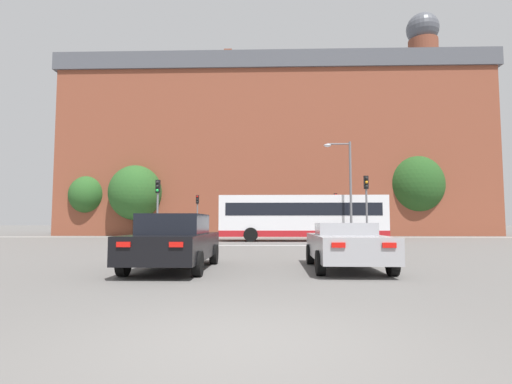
{
  "coord_description": "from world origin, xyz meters",
  "views": [
    {
      "loc": [
        0.29,
        -4.61,
        1.34
      ],
      "look_at": [
        -0.53,
        23.01,
        3.47
      ],
      "focal_mm": 28.0,
      "sensor_mm": 36.0,
      "label": 1
    }
  ],
  "objects_px": {
    "bus_crossing_lead": "(302,217)",
    "pedestrian_walking_west": "(168,226)",
    "traffic_light_far_right": "(336,208)",
    "traffic_light_near_left": "(158,201)",
    "pedestrian_waiting": "(359,225)",
    "pedestrian_walking_east": "(196,225)",
    "street_lamp_junction": "(346,181)",
    "traffic_light_far_left": "(197,209)",
    "car_roadster_right": "(346,245)",
    "car_saloon_left": "(175,241)",
    "traffic_light_near_right": "(367,198)"
  },
  "relations": [
    {
      "from": "bus_crossing_lead",
      "to": "pedestrian_walking_west",
      "type": "distance_m",
      "value": 14.14
    },
    {
      "from": "traffic_light_far_right",
      "to": "traffic_light_near_left",
      "type": "relative_size",
      "value": 1.01
    },
    {
      "from": "pedestrian_waiting",
      "to": "pedestrian_walking_east",
      "type": "relative_size",
      "value": 1.01
    },
    {
      "from": "pedestrian_walking_east",
      "to": "pedestrian_walking_west",
      "type": "bearing_deg",
      "value": 9.81
    },
    {
      "from": "traffic_light_near_left",
      "to": "street_lamp_junction",
      "type": "bearing_deg",
      "value": 13.63
    },
    {
      "from": "traffic_light_far_left",
      "to": "car_roadster_right",
      "type": "bearing_deg",
      "value": -70.69
    },
    {
      "from": "car_saloon_left",
      "to": "pedestrian_walking_east",
      "type": "relative_size",
      "value": 2.66
    },
    {
      "from": "pedestrian_walking_east",
      "to": "pedestrian_walking_west",
      "type": "height_order",
      "value": "pedestrian_walking_east"
    },
    {
      "from": "traffic_light_near_left",
      "to": "pedestrian_walking_east",
      "type": "bearing_deg",
      "value": 89.38
    },
    {
      "from": "traffic_light_far_right",
      "to": "pedestrian_walking_east",
      "type": "bearing_deg",
      "value": 179.2
    },
    {
      "from": "traffic_light_near_right",
      "to": "pedestrian_walking_east",
      "type": "bearing_deg",
      "value": 135.64
    },
    {
      "from": "traffic_light_far_left",
      "to": "traffic_light_near_right",
      "type": "relative_size",
      "value": 0.93
    },
    {
      "from": "car_saloon_left",
      "to": "pedestrian_waiting",
      "type": "distance_m",
      "value": 27.58
    },
    {
      "from": "traffic_light_far_right",
      "to": "traffic_light_near_left",
      "type": "bearing_deg",
      "value": -136.53
    },
    {
      "from": "car_roadster_right",
      "to": "pedestrian_walking_east",
      "type": "height_order",
      "value": "pedestrian_walking_east"
    },
    {
      "from": "street_lamp_junction",
      "to": "pedestrian_walking_east",
      "type": "bearing_deg",
      "value": 141.46
    },
    {
      "from": "street_lamp_junction",
      "to": "traffic_light_far_left",
      "type": "bearing_deg",
      "value": 141.6
    },
    {
      "from": "traffic_light_near_left",
      "to": "traffic_light_near_right",
      "type": "distance_m",
      "value": 12.83
    },
    {
      "from": "car_saloon_left",
      "to": "pedestrian_waiting",
      "type": "bearing_deg",
      "value": 66.44
    },
    {
      "from": "car_saloon_left",
      "to": "traffic_light_far_right",
      "type": "distance_m",
      "value": 26.83
    },
    {
      "from": "car_saloon_left",
      "to": "street_lamp_junction",
      "type": "height_order",
      "value": "street_lamp_junction"
    },
    {
      "from": "traffic_light_near_right",
      "to": "pedestrian_walking_east",
      "type": "height_order",
      "value": "traffic_light_near_right"
    },
    {
      "from": "street_lamp_junction",
      "to": "pedestrian_walking_west",
      "type": "height_order",
      "value": "street_lamp_junction"
    },
    {
      "from": "bus_crossing_lead",
      "to": "pedestrian_walking_west",
      "type": "height_order",
      "value": "bus_crossing_lead"
    },
    {
      "from": "traffic_light_far_left",
      "to": "traffic_light_near_left",
      "type": "bearing_deg",
      "value": -91.27
    },
    {
      "from": "car_saloon_left",
      "to": "traffic_light_near_right",
      "type": "height_order",
      "value": "traffic_light_near_right"
    },
    {
      "from": "car_saloon_left",
      "to": "street_lamp_junction",
      "type": "relative_size",
      "value": 0.71
    },
    {
      "from": "car_saloon_left",
      "to": "traffic_light_near_right",
      "type": "relative_size",
      "value": 1.16
    },
    {
      "from": "street_lamp_junction",
      "to": "pedestrian_walking_west",
      "type": "distance_m",
      "value": 17.88
    },
    {
      "from": "street_lamp_junction",
      "to": "pedestrian_waiting",
      "type": "bearing_deg",
      "value": 72.54
    },
    {
      "from": "traffic_light_near_left",
      "to": "pedestrian_walking_west",
      "type": "xyz_separation_m",
      "value": [
        -2.51,
        12.67,
        -1.66
      ]
    },
    {
      "from": "traffic_light_near_left",
      "to": "pedestrian_waiting",
      "type": "relative_size",
      "value": 2.15
    },
    {
      "from": "car_roadster_right",
      "to": "traffic_light_near_left",
      "type": "height_order",
      "value": "traffic_light_near_left"
    },
    {
      "from": "pedestrian_walking_east",
      "to": "pedestrian_walking_west",
      "type": "distance_m",
      "value": 2.65
    },
    {
      "from": "traffic_light_far_left",
      "to": "pedestrian_walking_west",
      "type": "relative_size",
      "value": 2.23
    },
    {
      "from": "street_lamp_junction",
      "to": "bus_crossing_lead",
      "type": "bearing_deg",
      "value": 145.06
    },
    {
      "from": "car_saloon_left",
      "to": "traffic_light_far_right",
      "type": "bearing_deg",
      "value": 70.55
    },
    {
      "from": "traffic_light_far_left",
      "to": "pedestrian_waiting",
      "type": "height_order",
      "value": "traffic_light_far_left"
    },
    {
      "from": "street_lamp_junction",
      "to": "pedestrian_waiting",
      "type": "relative_size",
      "value": 3.74
    },
    {
      "from": "traffic_light_far_right",
      "to": "pedestrian_waiting",
      "type": "relative_size",
      "value": 2.18
    },
    {
      "from": "car_roadster_right",
      "to": "traffic_light_far_right",
      "type": "relative_size",
      "value": 1.14
    },
    {
      "from": "traffic_light_near_right",
      "to": "pedestrian_waiting",
      "type": "xyz_separation_m",
      "value": [
        2.3,
        12.28,
        -1.73
      ]
    },
    {
      "from": "traffic_light_near_right",
      "to": "street_lamp_junction",
      "type": "xyz_separation_m",
      "value": [
        -0.67,
        2.83,
        1.39
      ]
    },
    {
      "from": "traffic_light_near_right",
      "to": "pedestrian_walking_east",
      "type": "distance_m",
      "value": 17.83
    },
    {
      "from": "car_roadster_right",
      "to": "street_lamp_junction",
      "type": "bearing_deg",
      "value": 79.6
    },
    {
      "from": "traffic_light_near_right",
      "to": "pedestrian_waiting",
      "type": "distance_m",
      "value": 12.61
    },
    {
      "from": "traffic_light_far_right",
      "to": "pedestrian_walking_east",
      "type": "relative_size",
      "value": 2.2
    },
    {
      "from": "traffic_light_far_left",
      "to": "pedestrian_walking_east",
      "type": "bearing_deg",
      "value": 131.54
    },
    {
      "from": "bus_crossing_lead",
      "to": "traffic_light_far_right",
      "type": "bearing_deg",
      "value": 153.39
    },
    {
      "from": "street_lamp_junction",
      "to": "pedestrian_walking_west",
      "type": "xyz_separation_m",
      "value": [
        -14.67,
        9.73,
        -3.19
      ]
    }
  ]
}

